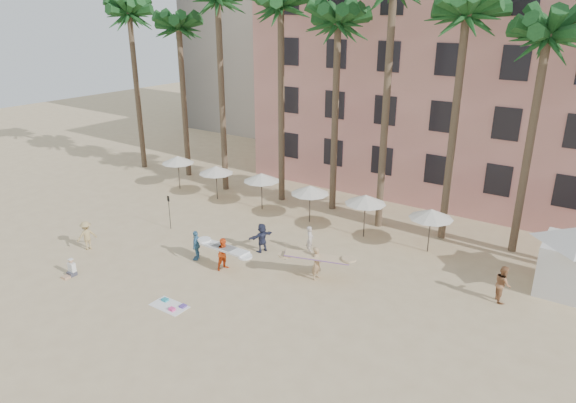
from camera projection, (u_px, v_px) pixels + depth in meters
The scene contains 10 objects.
ground at pixel (183, 313), 23.63m from camera, with size 120.00×120.00×0.00m, color #D1B789.
pink_hotel at pixel (503, 85), 37.23m from camera, with size 35.00×14.00×16.00m, color #E19789.
palm_row at pixel (357, 13), 30.44m from camera, with size 44.40×5.40×16.30m.
umbrella_row at pixel (285, 183), 34.07m from camera, with size 22.50×2.70×2.73m.
beach_towel at pixel (171, 305), 24.15m from camera, with size 1.80×1.01×0.14m.
carrier_yellow at pixel (317, 261), 26.29m from camera, with size 3.27×2.10×1.79m.
carrier_white at pixel (224, 253), 27.33m from camera, with size 3.24×1.08×1.78m.
beachgoers at pixel (256, 247), 28.16m from camera, with size 22.28×8.85×1.82m.
paddle at pixel (169, 208), 32.26m from camera, with size 0.18×0.04×2.23m.
seated_man at pixel (71, 270), 26.84m from camera, with size 0.41×0.72×0.94m.
Camera 1 is at (15.51, -14.06, 13.04)m, focal length 32.00 mm.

